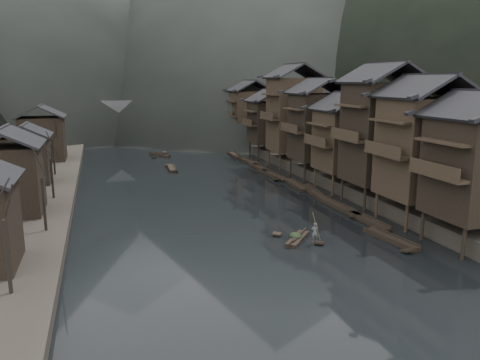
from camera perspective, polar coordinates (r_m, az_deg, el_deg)
name	(u,v)px	position (r m, az deg, el deg)	size (l,w,h in m)	color
water	(245,235)	(41.87, 0.63, -6.71)	(300.00, 300.00, 0.00)	black
right_bank	(358,148)	(91.71, 14.17, 3.86)	(40.00, 200.00, 1.80)	#2D2823
stilt_houses	(326,116)	(64.02, 10.45, 7.68)	(9.00, 67.60, 16.18)	black
left_houses	(22,150)	(59.08, -25.06, 3.34)	(8.10, 53.20, 8.73)	black
bare_trees	(45,159)	(48.59, -22.64, 2.38)	(3.38, 41.11, 6.77)	black
moored_sampans	(289,182)	(62.30, 6.02, -0.28)	(3.17, 54.24, 0.47)	black
midriver_boats	(174,155)	(85.81, -8.04, 3.09)	(11.37, 31.31, 0.44)	black
stone_bridge	(152,117)	(110.76, -10.69, 7.58)	(40.00, 6.00, 9.00)	#4C4C4F
hero_sampan	(297,238)	(40.70, 7.02, -7.07)	(3.50, 3.94, 0.43)	black
cargo_heap	(295,232)	(40.62, 6.78, -6.32)	(0.99, 1.30, 0.60)	black
boatman	(315,230)	(39.74, 9.12, -5.99)	(0.61, 0.40, 1.69)	#57585A
bamboo_pole	(318,199)	(39.10, 9.51, -2.30)	(0.06, 0.06, 4.41)	#8C7A51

